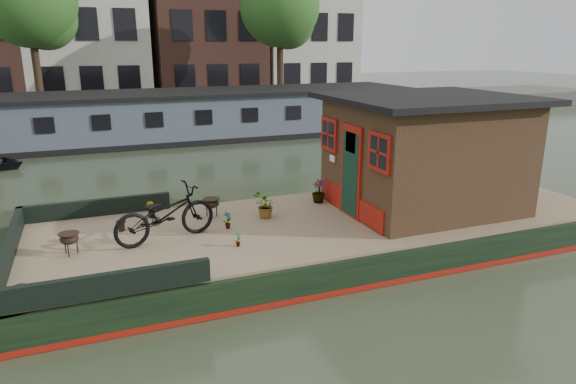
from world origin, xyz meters
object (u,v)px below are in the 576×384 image
object	(u,v)px
cabin	(425,152)
brazier_front	(70,244)
brazier_rear	(212,208)
potted_plant_a	(227,220)
bicycle	(165,214)

from	to	relation	value
cabin	brazier_front	bearing A→B (deg)	-179.15
brazier_rear	potted_plant_a	bearing A→B (deg)	-81.11
potted_plant_a	brazier_front	bearing A→B (deg)	-174.43
cabin	brazier_rear	world-z (taller)	cabin
potted_plant_a	cabin	bearing A→B (deg)	-2.22
potted_plant_a	bicycle	bearing A→B (deg)	-171.10
brazier_front	brazier_rear	xyz separation A→B (m)	(2.69, 1.07, 0.00)
cabin	potted_plant_a	bearing A→B (deg)	177.78
potted_plant_a	brazier_rear	world-z (taller)	brazier_rear
bicycle	brazier_front	distance (m)	1.65
cabin	brazier_rear	bearing A→B (deg)	167.83
bicycle	brazier_front	world-z (taller)	bicycle
cabin	bicycle	bearing A→B (deg)	-179.80
bicycle	potted_plant_a	bearing A→B (deg)	-96.23
cabin	potted_plant_a	xyz separation A→B (m)	(-4.35, 0.17, -1.05)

